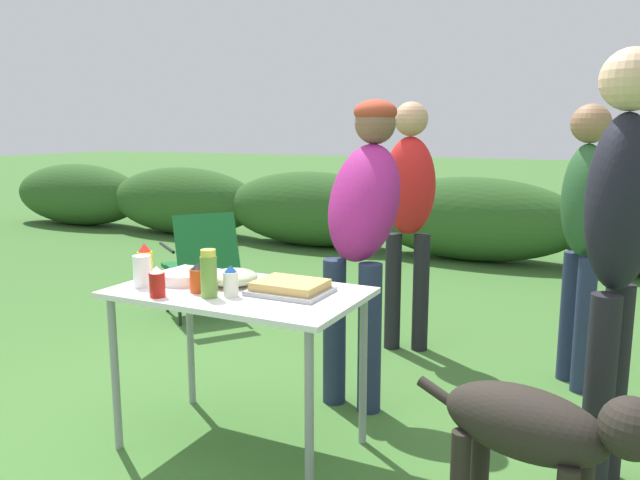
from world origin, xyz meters
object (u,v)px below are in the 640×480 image
object	(u,v)px
relish_jar	(209,274)
standing_person_in_red_jacket	(409,202)
mayo_bottle	(231,282)
ketchup_bottle	(157,282)
folding_table	(239,307)
standing_person_in_navy_coat	(619,232)
standing_person_in_dark_puffer	(584,219)
plate_stack	(185,277)
standing_person_in_gray_fleece	(363,218)
food_tray	(290,288)
mixing_bowl	(233,277)
paper_cup_stack	(142,271)
mustard_bottle	(145,263)
dog	(538,435)
hot_sauce_bottle	(199,278)
camp_chair_green_behind_table	(201,259)

from	to	relation	value
relish_jar	standing_person_in_red_jacket	distance (m)	1.76
mayo_bottle	ketchup_bottle	bearing A→B (deg)	-152.48
folding_table	standing_person_in_navy_coat	world-z (taller)	standing_person_in_navy_coat
mayo_bottle	standing_person_in_dark_puffer	size ratio (longest dim) A/B	0.09
relish_jar	plate_stack	bearing A→B (deg)	147.25
standing_person_in_gray_fleece	standing_person_in_dark_puffer	world-z (taller)	standing_person_in_gray_fleece
standing_person_in_gray_fleece	standing_person_in_dark_puffer	xyz separation A→B (m)	(1.01, 0.70, -0.03)
standing_person_in_red_jacket	standing_person_in_dark_puffer	xyz separation A→B (m)	(1.05, -0.15, -0.02)
food_tray	ketchup_bottle	bearing A→B (deg)	-148.16
mixing_bowl	standing_person_in_gray_fleece	bearing A→B (deg)	61.27
ketchup_bottle	food_tray	bearing A→B (deg)	31.84
ketchup_bottle	folding_table	bearing A→B (deg)	45.58
folding_table	paper_cup_stack	xyz separation A→B (m)	(-0.42, -0.14, 0.15)
standing_person_in_red_jacket	standing_person_in_gray_fleece	bearing A→B (deg)	-102.92
standing_person_in_dark_puffer	mustard_bottle	bearing A→B (deg)	-80.45
standing_person_in_gray_fleece	dog	size ratio (longest dim) A/B	1.83
mixing_bowl	mustard_bottle	distance (m)	0.43
relish_jar	ketchup_bottle	distance (m)	0.22
plate_stack	hot_sauce_bottle	bearing A→B (deg)	-34.59
relish_jar	mayo_bottle	size ratio (longest dim) A/B	1.51
mixing_bowl	relish_jar	world-z (taller)	relish_jar
mustard_bottle	plate_stack	bearing A→B (deg)	21.69
mixing_bowl	standing_person_in_navy_coat	world-z (taller)	standing_person_in_navy_coat
food_tray	mustard_bottle	distance (m)	0.72
paper_cup_stack	dog	world-z (taller)	paper_cup_stack
mayo_bottle	standing_person_in_red_jacket	size ratio (longest dim) A/B	0.08
food_tray	mixing_bowl	distance (m)	0.30
food_tray	plate_stack	size ratio (longest dim) A/B	1.39
mixing_bowl	standing_person_in_dark_puffer	size ratio (longest dim) A/B	0.14
standing_person_in_red_jacket	mustard_bottle	bearing A→B (deg)	-129.38
ketchup_bottle	standing_person_in_dark_puffer	bearing A→B (deg)	47.01
relish_jar	mustard_bottle	xyz separation A→B (m)	(-0.43, 0.09, -0.01)
food_tray	standing_person_in_navy_coat	distance (m)	1.33
folding_table	standing_person_in_red_jacket	distance (m)	1.63
folding_table	standing_person_in_dark_puffer	bearing A→B (deg)	47.27
camp_chair_green_behind_table	relish_jar	bearing A→B (deg)	-104.96
standing_person_in_navy_coat	hot_sauce_bottle	bearing A→B (deg)	-60.76
paper_cup_stack	dog	distance (m)	1.77
ketchup_bottle	dog	world-z (taller)	ketchup_bottle
mustard_bottle	dog	xyz separation A→B (m)	(1.78, -0.15, -0.38)
relish_jar	standing_person_in_gray_fleece	distance (m)	0.95
ketchup_bottle	standing_person_in_red_jacket	size ratio (longest dim) A/B	0.08
food_tray	standing_person_in_navy_coat	size ratio (longest dim) A/B	0.19
standing_person_in_dark_puffer	dog	distance (m)	1.71
hot_sauce_bottle	mayo_bottle	bearing A→B (deg)	-0.24
food_tray	standing_person_in_gray_fleece	world-z (taller)	standing_person_in_gray_fleece
paper_cup_stack	standing_person_in_gray_fleece	bearing A→B (deg)	50.28
mixing_bowl	mayo_bottle	size ratio (longest dim) A/B	1.64
food_tray	standing_person_in_navy_coat	xyz separation A→B (m)	(1.26, 0.30, 0.29)
folding_table	standing_person_in_red_jacket	size ratio (longest dim) A/B	0.68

